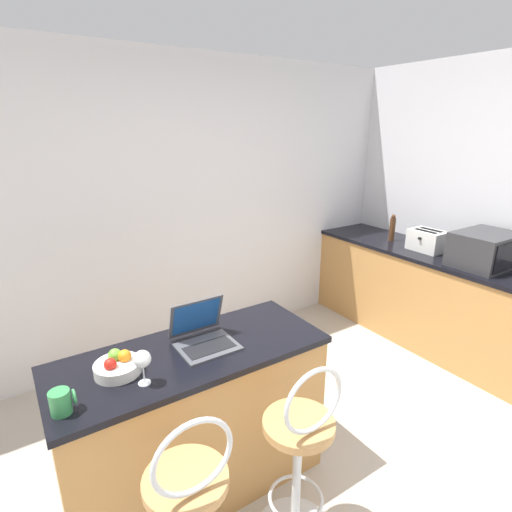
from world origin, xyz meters
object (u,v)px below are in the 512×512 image
bar_stool_far (300,460)px  fruit_bowl (118,366)px  wine_glass_tall (142,360)px  mug_green (61,402)px  laptop (203,333)px  microwave (485,249)px  pepper_mill (392,228)px  toaster (427,240)px

bar_stool_far → fruit_bowl: bar_stool_far is taller
wine_glass_tall → mug_green: size_ratio=1.63×
laptop → microwave: (2.51, -0.15, 0.08)m
laptop → pepper_mill: pepper_mill is taller
bar_stool_far → mug_green: 1.11m
bar_stool_far → wine_glass_tall: wine_glass_tall is taller
wine_glass_tall → mug_green: wine_glass_tall is taller
laptop → wine_glass_tall: laptop is taller
laptop → wine_glass_tall: size_ratio=1.80×
toaster → fruit_bowl: 2.98m
microwave → fruit_bowl: bearing=177.7°
bar_stool_far → mug_green: bar_stool_far is taller
microwave → wine_glass_tall: (-2.89, -0.03, -0.02)m
toaster → mug_green: size_ratio=3.02×
mug_green → toaster: bearing=9.9°
wine_glass_tall → pepper_mill: bearing=18.4°
microwave → mug_green: (-3.23, -0.04, -0.09)m
bar_stool_far → toaster: size_ratio=3.35×
bar_stool_far → fruit_bowl: (-0.65, 0.58, 0.44)m
laptop → fruit_bowl: laptop is taller
bar_stool_far → fruit_bowl: size_ratio=4.81×
laptop → toaster: (2.50, 0.38, 0.04)m
toaster → pepper_mill: size_ratio=1.14×
microwave → pepper_mill: 0.93m
bar_stool_far → laptop: bearing=108.1°
fruit_bowl → wine_glass_tall: 0.19m
wine_glass_tall → mug_green: bearing=-178.6°
microwave → laptop: bearing=176.6°
laptop → pepper_mill: size_ratio=1.11×
laptop → microwave: 2.52m
microwave → bar_stool_far: bearing=-168.9°
bar_stool_far → pepper_mill: pepper_mill is taller
laptop → pepper_mill: 2.62m
microwave → fruit_bowl: microwave is taller
microwave → mug_green: 3.23m
laptop → microwave: microwave is taller
wine_glass_tall → bar_stool_far: bearing=-36.3°
fruit_bowl → pepper_mill: bearing=15.3°
fruit_bowl → wine_glass_tall: size_ratio=1.29×
microwave → toaster: (-0.01, 0.52, -0.05)m
laptop → toaster: laptop is taller
wine_glass_tall → mug_green: (-0.34, -0.01, -0.07)m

